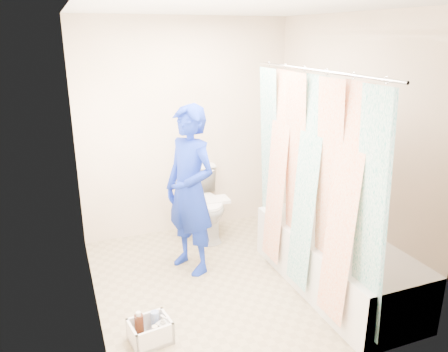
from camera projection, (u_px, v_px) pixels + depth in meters
name	position (u px, v px, depth m)	size (l,w,h in m)	color
floor	(230.00, 281.00, 4.10)	(2.60, 2.60, 0.00)	#9B8E6D
ceiling	(231.00, 8.00, 3.35)	(2.40, 2.60, 0.02)	silver
wall_back	(186.00, 129.00, 4.88)	(2.40, 0.02, 2.40)	beige
wall_front	(313.00, 214.00, 2.58)	(2.40, 0.02, 2.40)	beige
wall_left	(84.00, 174.00, 3.31)	(0.02, 2.60, 2.40)	beige
wall_right	(347.00, 146.00, 4.14)	(0.02, 2.60, 2.40)	beige
bathtub	(335.00, 260.00, 3.94)	(0.70, 1.75, 0.50)	silver
curtain_rod	(315.00, 70.00, 3.30)	(0.02, 0.02, 1.90)	silver
shower_curtain	(308.00, 186.00, 3.59)	(0.06, 1.75, 1.80)	white
toilet	(205.00, 203.00, 4.94)	(0.44, 0.76, 0.78)	white
tank_lid	(208.00, 201.00, 4.81)	(0.48, 0.21, 0.04)	white
tank_internals	(195.00, 166.00, 5.00)	(0.19, 0.06, 0.25)	black
plumber	(190.00, 191.00, 4.09)	(0.59, 0.39, 1.62)	navy
cleaning_caddy	(152.00, 332.00, 3.28)	(0.33, 0.28, 0.23)	white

